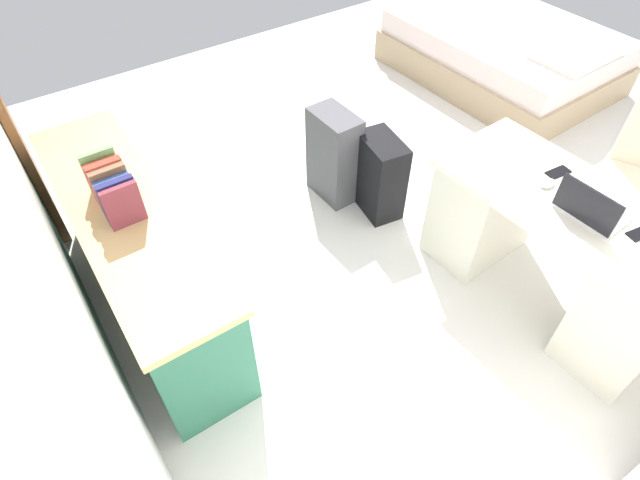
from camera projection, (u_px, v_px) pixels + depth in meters
ground_plane at (440, 191)px, 3.76m from camera, size 5.93×5.93×0.00m
desk at (555, 250)px, 2.85m from camera, size 1.47×0.73×0.73m
office_chair at (638, 189)px, 3.14m from camera, size 0.61×0.61×0.94m
credenza at (141, 259)px, 2.81m from camera, size 1.80×0.48×0.76m
bed at (503, 52)px, 4.71m from camera, size 1.95×1.47×0.58m
suitcase_black at (380, 176)px, 3.44m from camera, size 0.39×0.27×0.56m
suitcase_spare_grey at (334, 156)px, 3.52m from camera, size 0.37×0.23×0.65m
laptop at (590, 209)px, 2.50m from camera, size 0.32×0.24×0.21m
computer_mouse at (548, 183)px, 2.68m from camera, size 0.06×0.10×0.03m
cell_phone_by_mouse at (558, 172)px, 2.76m from camera, size 0.08×0.14×0.01m
book_row at (113, 188)px, 2.47m from camera, size 0.35×0.17×0.23m
figurine_small at (96, 163)px, 2.69m from camera, size 0.08×0.08×0.11m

